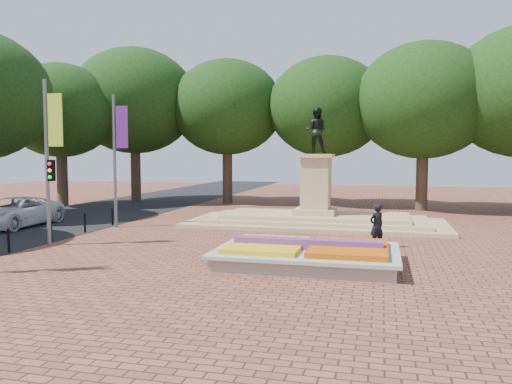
{
  "coord_description": "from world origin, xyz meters",
  "views": [
    {
      "loc": [
        3.5,
        -19.24,
        3.86
      ],
      "look_at": [
        -1.92,
        2.22,
        2.2
      ],
      "focal_mm": 35.0,
      "sensor_mm": 36.0,
      "label": 1
    }
  ],
  "objects_px": {
    "monument": "(315,209)",
    "van": "(15,212)",
    "flower_bed": "(308,254)",
    "pedestrian": "(377,226)"
  },
  "relations": [
    {
      "from": "flower_bed",
      "to": "pedestrian",
      "type": "bearing_deg",
      "value": 58.59
    },
    {
      "from": "flower_bed",
      "to": "van",
      "type": "relative_size",
      "value": 1.1
    },
    {
      "from": "flower_bed",
      "to": "pedestrian",
      "type": "height_order",
      "value": "pedestrian"
    },
    {
      "from": "flower_bed",
      "to": "pedestrian",
      "type": "relative_size",
      "value": 3.42
    },
    {
      "from": "flower_bed",
      "to": "monument",
      "type": "relative_size",
      "value": 0.45
    },
    {
      "from": "monument",
      "to": "van",
      "type": "height_order",
      "value": "monument"
    },
    {
      "from": "van",
      "to": "pedestrian",
      "type": "distance_m",
      "value": 18.84
    },
    {
      "from": "flower_bed",
      "to": "van",
      "type": "xyz_separation_m",
      "value": [
        -16.48,
        5.21,
        0.42
      ]
    },
    {
      "from": "flower_bed",
      "to": "van",
      "type": "distance_m",
      "value": 17.29
    },
    {
      "from": "monument",
      "to": "pedestrian",
      "type": "height_order",
      "value": "monument"
    }
  ]
}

